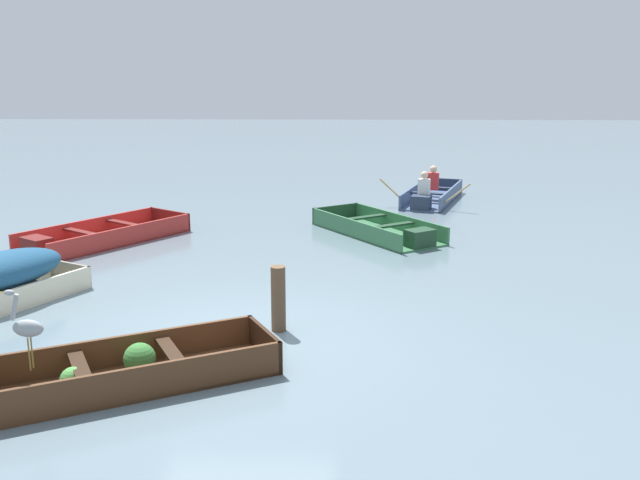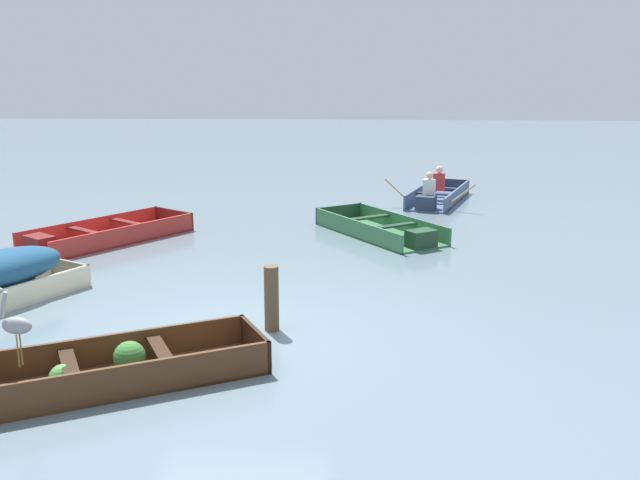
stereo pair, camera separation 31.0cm
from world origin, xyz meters
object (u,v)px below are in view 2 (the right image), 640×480
object	(u,v)px
heron_on_dinghy	(15,323)
mooring_post	(272,298)
skiff_green_mid_moored	(383,230)
rowboat_slate_blue_with_crew	(437,195)
skiff_red_near_moored	(102,236)
dinghy_dark_varnish_foreground	(104,372)

from	to	relation	value
heron_on_dinghy	mooring_post	size ratio (longest dim) A/B	0.96
skiff_green_mid_moored	heron_on_dinghy	world-z (taller)	heron_on_dinghy
rowboat_slate_blue_with_crew	skiff_red_near_moored	bearing A→B (deg)	-147.08
dinghy_dark_varnish_foreground	heron_on_dinghy	distance (m)	1.11
dinghy_dark_varnish_foreground	rowboat_slate_blue_with_crew	world-z (taller)	rowboat_slate_blue_with_crew
rowboat_slate_blue_with_crew	mooring_post	distance (m)	9.86
rowboat_slate_blue_with_crew	heron_on_dinghy	bearing A→B (deg)	-115.54
skiff_green_mid_moored	rowboat_slate_blue_with_crew	distance (m)	4.11
dinghy_dark_varnish_foreground	skiff_green_mid_moored	bearing A→B (deg)	65.49
rowboat_slate_blue_with_crew	heron_on_dinghy	size ratio (longest dim) A/B	3.96
skiff_red_near_moored	rowboat_slate_blue_with_crew	distance (m)	8.49
rowboat_slate_blue_with_crew	skiff_green_mid_moored	bearing A→B (deg)	-111.53
skiff_red_near_moored	rowboat_slate_blue_with_crew	xyz separation A→B (m)	(7.12, 4.61, 0.07)
dinghy_dark_varnish_foreground	skiff_red_near_moored	size ratio (longest dim) A/B	0.97
skiff_red_near_moored	skiff_green_mid_moored	distance (m)	5.67
heron_on_dinghy	skiff_red_near_moored	bearing A→B (deg)	103.02
mooring_post	skiff_green_mid_moored	bearing A→B (deg)	73.18
skiff_green_mid_moored	heron_on_dinghy	bearing A→B (deg)	-117.43
skiff_red_near_moored	rowboat_slate_blue_with_crew	world-z (taller)	rowboat_slate_blue_with_crew
dinghy_dark_varnish_foreground	skiff_green_mid_moored	size ratio (longest dim) A/B	1.03
skiff_green_mid_moored	rowboat_slate_blue_with_crew	size ratio (longest dim) A/B	0.98
dinghy_dark_varnish_foreground	mooring_post	world-z (taller)	mooring_post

